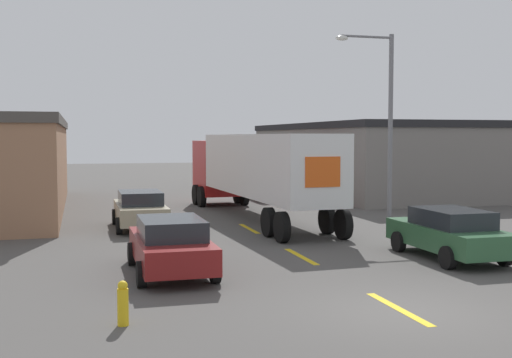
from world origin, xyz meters
name	(u,v)px	position (x,y,z in m)	size (l,w,h in m)	color
ground_plane	(404,312)	(0.00, 0.00, 0.00)	(160.00, 160.00, 0.00)	#4C4947
road_centerline	(301,256)	(0.00, 6.53, 0.00)	(0.20, 15.32, 0.01)	gold
warehouse_right	(390,157)	(14.06, 27.93, 2.30)	(13.61, 20.81, 4.60)	slate
semi_truck	(253,167)	(1.08, 16.08, 2.35)	(3.32, 15.45, 3.81)	#B21919
parked_car_left_far	(140,209)	(-4.23, 14.03, 0.80)	(2.07, 4.62, 1.52)	tan
parked_car_right_far	(268,186)	(4.23, 24.43, 0.80)	(2.07, 4.62, 1.52)	silver
parked_car_left_near	(171,244)	(-4.23, 5.10, 0.80)	(2.07, 4.62, 1.52)	maroon
parked_car_right_near	(449,233)	(4.23, 5.02, 0.80)	(2.07, 4.62, 1.52)	#2D5B38
street_lamp	(384,113)	(6.22, 13.40, 4.72)	(2.70, 0.32, 8.12)	slate
fire_hydrant	(123,303)	(-5.80, 0.59, 0.44)	(0.22, 0.22, 0.89)	gold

